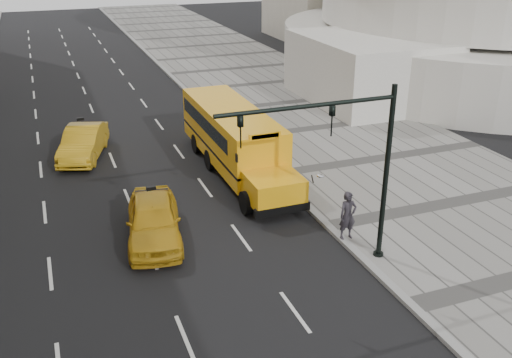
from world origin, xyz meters
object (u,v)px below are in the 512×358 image
object	(u,v)px
school_bus	(233,135)
taxi_near	(154,220)
taxi_far	(83,143)
pedestrian	(348,215)
traffic_signal	(351,158)

from	to	relation	value
school_bus	taxi_near	distance (m)	7.72
taxi_near	taxi_far	world-z (taller)	taxi_near
taxi_near	pedestrian	bearing A→B (deg)	-11.98
school_bus	taxi_far	world-z (taller)	school_bus
school_bus	taxi_near	xyz separation A→B (m)	(-5.13, -5.70, -0.93)
pedestrian	traffic_signal	bearing A→B (deg)	-120.91
pedestrian	taxi_far	bearing A→B (deg)	124.99
taxi_far	traffic_signal	world-z (taller)	traffic_signal
taxi_far	pedestrian	size ratio (longest dim) A/B	2.59
school_bus	traffic_signal	bearing A→B (deg)	-86.02
taxi_near	pedestrian	xyz separation A→B (m)	(6.78, -2.71, 0.26)
school_bus	pedestrian	world-z (taller)	school_bus
taxi_far	traffic_signal	bearing A→B (deg)	-44.28
taxi_far	traffic_signal	size ratio (longest dim) A/B	0.77
taxi_near	traffic_signal	world-z (taller)	traffic_signal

